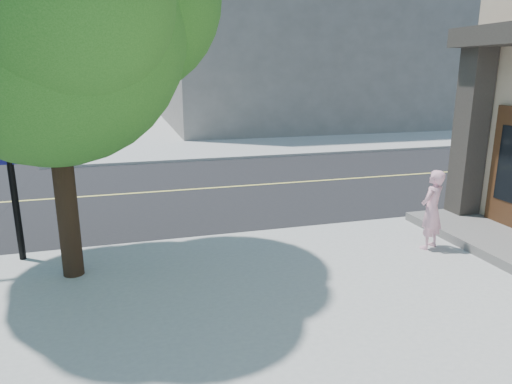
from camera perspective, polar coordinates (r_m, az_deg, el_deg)
name	(u,v)px	position (r m, az deg, el deg)	size (l,w,h in m)	color
ground	(18,260)	(10.08, -27.40, -7.44)	(140.00, 140.00, 0.00)	black
road_ew	(51,199)	(14.30, -24.07, -0.81)	(140.00, 9.00, 0.01)	black
sidewalk_ne	(291,122)	(32.91, 4.39, 8.62)	(29.00, 25.00, 0.12)	#A0A09E
filler_ne	(298,17)	(33.56, 5.19, 20.80)	(18.00, 16.00, 14.00)	slate
man_on_phone	(432,210)	(9.59, 20.92, -2.06)	(0.57, 0.38, 1.58)	#EDA7BC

